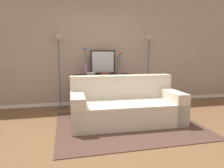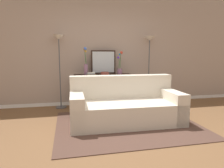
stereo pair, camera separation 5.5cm
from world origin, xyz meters
name	(u,v)px [view 1 (the left image)]	position (x,y,z in m)	size (l,w,h in m)	color
ground_plane	(131,136)	(0.00, 0.00, -0.01)	(16.00, 16.00, 0.02)	brown
back_wall	(103,49)	(0.00, 2.35, 1.46)	(12.00, 0.15, 2.91)	white
area_rug	(128,124)	(0.11, 0.53, 0.01)	(2.59, 2.10, 0.01)	#51382D
couch	(125,106)	(0.11, 0.69, 0.31)	(2.09, 1.05, 0.88)	beige
console_table	(103,84)	(-0.09, 1.96, 0.57)	(1.42, 0.37, 0.81)	black
floor_lamp_left	(59,51)	(-1.13, 2.07, 1.38)	(0.28, 0.28, 1.75)	#4C4C51
floor_lamp_right	(149,51)	(1.16, 2.07, 1.39)	(0.28, 0.28, 1.76)	#4C4C51
wall_mirror	(103,62)	(-0.05, 2.11, 1.11)	(0.62, 0.02, 0.59)	black
vase_tall_flowers	(85,64)	(-0.51, 1.97, 1.07)	(0.10, 0.12, 0.66)	gray
vase_short_flowers	(119,67)	(0.33, 1.94, 0.99)	(0.14, 0.12, 0.57)	gray
fruit_bowl	(104,73)	(-0.07, 1.84, 0.85)	(0.21, 0.21, 0.07)	brown
book_stack	(91,74)	(-0.40, 1.85, 0.84)	(0.22, 0.16, 0.06)	#B77F33
book_row_under_console	(86,105)	(-0.51, 1.96, 0.06)	(0.34, 0.18, 0.12)	slate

